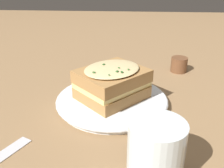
{
  "coord_description": "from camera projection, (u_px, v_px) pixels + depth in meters",
  "views": [
    {
      "loc": [
        0.48,
        0.03,
        0.28
      ],
      "look_at": [
        -0.02,
        -0.01,
        0.05
      ],
      "focal_mm": 42.0,
      "sensor_mm": 36.0,
      "label": 1
    }
  ],
  "objects": [
    {
      "name": "dinner_plate",
      "position": [
        112.0,
        100.0,
        0.57
      ],
      "size": [
        0.24,
        0.24,
        0.02
      ],
      "color": "white",
      "rests_on": "ground_plane"
    },
    {
      "name": "ground_plane",
      "position": [
        114.0,
        109.0,
        0.55
      ],
      "size": [
        2.4,
        2.4,
        0.0
      ],
      "primitive_type": "plane",
      "color": "olive"
    },
    {
      "name": "condiment_pot",
      "position": [
        179.0,
        65.0,
        0.73
      ],
      "size": [
        0.05,
        0.05,
        0.04
      ],
      "primitive_type": "cylinder",
      "color": "brown",
      "rests_on": "ground_plane"
    },
    {
      "name": "water_glass",
      "position": [
        156.0,
        152.0,
        0.36
      ],
      "size": [
        0.08,
        0.08,
        0.09
      ],
      "primitive_type": "cylinder",
      "color": "silver",
      "rests_on": "ground_plane"
    },
    {
      "name": "sandwich",
      "position": [
        112.0,
        83.0,
        0.55
      ],
      "size": [
        0.18,
        0.17,
        0.08
      ],
      "rotation": [
        0.0,
        0.0,
        2.36
      ],
      "color": "#A37542",
      "rests_on": "dinner_plate"
    }
  ]
}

